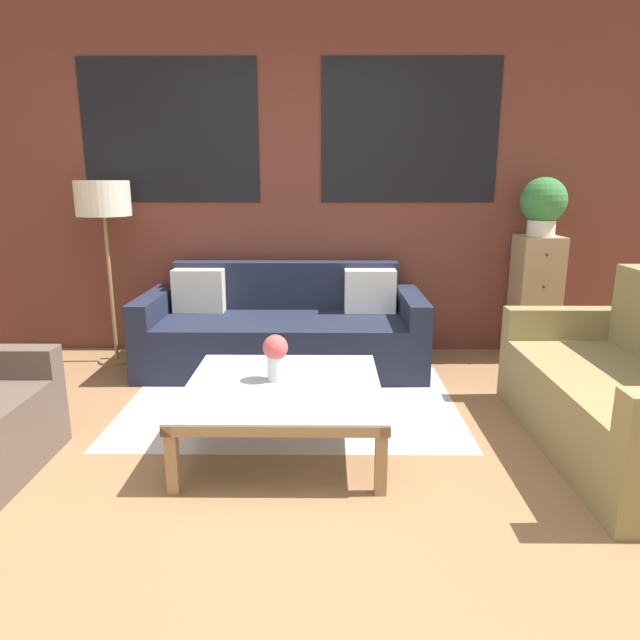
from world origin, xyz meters
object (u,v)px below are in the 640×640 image
(couch_dark, at_px, (283,331))
(drawer_cabinet, at_px, (534,298))
(floor_lamp, at_px, (104,206))
(coffee_table, at_px, (283,392))
(flower_vase, at_px, (275,354))
(settee_vintage, at_px, (632,397))
(potted_plant, at_px, (543,204))

(couch_dark, distance_m, drawer_cabinet, 2.04)
(floor_lamp, height_order, drawer_cabinet, floor_lamp)
(coffee_table, relative_size, flower_vase, 4.06)
(settee_vintage, distance_m, flower_vase, 1.91)
(settee_vintage, relative_size, floor_lamp, 1.15)
(drawer_cabinet, bearing_deg, couch_dark, -173.29)
(coffee_table, xyz_separation_m, floor_lamp, (-1.46, 1.50, 0.92))
(drawer_cabinet, bearing_deg, coffee_table, -139.44)
(settee_vintage, relative_size, coffee_table, 1.57)
(settee_vintage, relative_size, potted_plant, 3.63)
(coffee_table, distance_m, flower_vase, 0.21)
(drawer_cabinet, bearing_deg, potted_plant, 90.00)
(drawer_cabinet, bearing_deg, settee_vintage, -92.13)
(coffee_table, distance_m, potted_plant, 2.69)
(settee_vintage, height_order, floor_lamp, floor_lamp)
(drawer_cabinet, height_order, flower_vase, drawer_cabinet)
(drawer_cabinet, bearing_deg, flower_vase, -141.17)
(couch_dark, bearing_deg, potted_plant, 6.71)
(coffee_table, bearing_deg, couch_dark, 94.14)
(settee_vintage, relative_size, drawer_cabinet, 1.65)
(couch_dark, xyz_separation_m, flower_vase, (0.06, -1.34, 0.24))
(coffee_table, bearing_deg, potted_plant, 40.56)
(couch_dark, relative_size, settee_vintage, 1.30)
(coffee_table, relative_size, potted_plant, 2.31)
(settee_vintage, bearing_deg, potted_plant, 87.87)
(coffee_table, bearing_deg, drawer_cabinet, 40.56)
(drawer_cabinet, distance_m, flower_vase, 2.52)
(drawer_cabinet, relative_size, flower_vase, 3.88)
(coffee_table, relative_size, floor_lamp, 0.73)
(coffee_table, height_order, flower_vase, flower_vase)
(settee_vintage, bearing_deg, couch_dark, 143.66)
(flower_vase, bearing_deg, couch_dark, 92.43)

